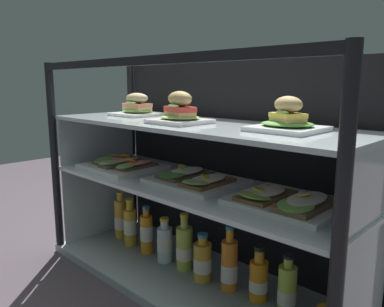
# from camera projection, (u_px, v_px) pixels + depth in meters

# --- Properties ---
(ground_plane) EXTENTS (6.00, 6.00, 0.02)m
(ground_plane) POSITION_uv_depth(u_px,v_px,m) (192.00, 286.00, 1.56)
(ground_plane) COLOR #493F46
(ground_plane) RESTS_ON ground
(case_base_deck) EXTENTS (1.40, 0.49, 0.04)m
(case_base_deck) POSITION_uv_depth(u_px,v_px,m) (192.00, 280.00, 1.56)
(case_base_deck) COLOR #98A4A8
(case_base_deck) RESTS_ON ground
(case_frame) EXTENTS (1.40, 0.49, 0.90)m
(case_frame) POSITION_uv_depth(u_px,v_px,m) (214.00, 161.00, 1.56)
(case_frame) COLOR black
(case_frame) RESTS_ON ground
(riser_lower_tier) EXTENTS (1.32, 0.42, 0.37)m
(riser_lower_tier) POSITION_uv_depth(u_px,v_px,m) (192.00, 232.00, 1.52)
(riser_lower_tier) COLOR silver
(riser_lower_tier) RESTS_ON case_base_deck
(shelf_lower_glass) EXTENTS (1.34, 0.43, 0.02)m
(shelf_lower_glass) POSITION_uv_depth(u_px,v_px,m) (192.00, 185.00, 1.48)
(shelf_lower_glass) COLOR silver
(shelf_lower_glass) RESTS_ON riser_lower_tier
(riser_upper_tier) EXTENTS (1.32, 0.42, 0.22)m
(riser_upper_tier) POSITION_uv_depth(u_px,v_px,m) (192.00, 155.00, 1.46)
(riser_upper_tier) COLOR silver
(riser_upper_tier) RESTS_ON shelf_lower_glass
(shelf_upper_glass) EXTENTS (1.34, 0.43, 0.02)m
(shelf_upper_glass) POSITION_uv_depth(u_px,v_px,m) (192.00, 125.00, 1.44)
(shelf_upper_glass) COLOR silver
(shelf_upper_glass) RESTS_ON riser_upper_tier
(plated_roll_sandwich_far_left) EXTENTS (0.20, 0.20, 0.10)m
(plated_roll_sandwich_far_left) POSITION_uv_depth(u_px,v_px,m) (137.00, 107.00, 1.74)
(plated_roll_sandwich_far_left) COLOR white
(plated_roll_sandwich_far_left) RESTS_ON shelf_upper_glass
(plated_roll_sandwich_mid_right) EXTENTS (0.19, 0.19, 0.12)m
(plated_roll_sandwich_mid_right) POSITION_uv_depth(u_px,v_px,m) (180.00, 112.00, 1.40)
(plated_roll_sandwich_mid_right) COLOR white
(plated_roll_sandwich_mid_right) RESTS_ON shelf_upper_glass
(plated_roll_sandwich_left_of_center) EXTENTS (0.21, 0.21, 0.11)m
(plated_roll_sandwich_left_of_center) POSITION_uv_depth(u_px,v_px,m) (287.00, 120.00, 1.17)
(plated_roll_sandwich_left_of_center) COLOR white
(plated_roll_sandwich_left_of_center) RESTS_ON shelf_upper_glass
(open_sandwich_tray_near_left_corner) EXTENTS (0.34, 0.29, 0.07)m
(open_sandwich_tray_near_left_corner) POSITION_uv_depth(u_px,v_px,m) (122.00, 164.00, 1.74)
(open_sandwich_tray_near_left_corner) COLOR white
(open_sandwich_tray_near_left_corner) RESTS_ON shelf_lower_glass
(open_sandwich_tray_near_right_corner) EXTENTS (0.34, 0.29, 0.06)m
(open_sandwich_tray_near_right_corner) POSITION_uv_depth(u_px,v_px,m) (195.00, 179.00, 1.48)
(open_sandwich_tray_near_right_corner) COLOR white
(open_sandwich_tray_near_right_corner) RESTS_ON shelf_lower_glass
(open_sandwich_tray_right_of_center) EXTENTS (0.34, 0.30, 0.06)m
(open_sandwich_tray_right_of_center) POSITION_uv_depth(u_px,v_px,m) (287.00, 200.00, 1.20)
(open_sandwich_tray_right_of_center) COLOR white
(open_sandwich_tray_right_of_center) RESTS_ON shelf_lower_glass
(juice_bottle_front_middle) EXTENTS (0.07, 0.07, 0.24)m
(juice_bottle_front_middle) POSITION_uv_depth(u_px,v_px,m) (121.00, 218.00, 1.92)
(juice_bottle_front_middle) COLOR gold
(juice_bottle_front_middle) RESTS_ON case_base_deck
(juice_bottle_back_right) EXTENTS (0.06, 0.06, 0.23)m
(juice_bottle_back_right) POSITION_uv_depth(u_px,v_px,m) (130.00, 226.00, 1.83)
(juice_bottle_back_right) COLOR gold
(juice_bottle_back_right) RESTS_ON case_base_deck
(juice_bottle_front_left_end) EXTENTS (0.06, 0.06, 0.23)m
(juice_bottle_front_left_end) POSITION_uv_depth(u_px,v_px,m) (146.00, 233.00, 1.74)
(juice_bottle_front_left_end) COLOR orange
(juice_bottle_front_left_end) RESTS_ON case_base_deck
(juice_bottle_tucked_behind) EXTENTS (0.07, 0.07, 0.20)m
(juice_bottle_tucked_behind) POSITION_uv_depth(u_px,v_px,m) (165.00, 243.00, 1.66)
(juice_bottle_tucked_behind) COLOR white
(juice_bottle_tucked_behind) RESTS_ON case_base_deck
(juice_bottle_front_right_end) EXTENTS (0.07, 0.07, 0.24)m
(juice_bottle_front_right_end) POSITION_uv_depth(u_px,v_px,m) (184.00, 248.00, 1.60)
(juice_bottle_front_right_end) COLOR #C1D353
(juice_bottle_front_right_end) RESTS_ON case_base_deck
(juice_bottle_front_fourth) EXTENTS (0.07, 0.07, 0.20)m
(juice_bottle_front_fourth) POSITION_uv_depth(u_px,v_px,m) (203.00, 261.00, 1.50)
(juice_bottle_front_fourth) COLOR gold
(juice_bottle_front_fourth) RESTS_ON case_base_deck
(juice_bottle_front_second) EXTENTS (0.06, 0.06, 0.26)m
(juice_bottle_front_second) POSITION_uv_depth(u_px,v_px,m) (229.00, 266.00, 1.43)
(juice_bottle_front_second) COLOR orange
(juice_bottle_front_second) RESTS_ON case_base_deck
(juice_bottle_near_post) EXTENTS (0.07, 0.07, 0.21)m
(juice_bottle_near_post) POSITION_uv_depth(u_px,v_px,m) (259.00, 279.00, 1.37)
(juice_bottle_near_post) COLOR orange
(juice_bottle_near_post) RESTS_ON case_base_deck
(juice_bottle_back_center) EXTENTS (0.06, 0.06, 0.21)m
(juice_bottle_back_center) POSITION_uv_depth(u_px,v_px,m) (287.00, 290.00, 1.29)
(juice_bottle_back_center) COLOR #BAD64C
(juice_bottle_back_center) RESTS_ON case_base_deck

